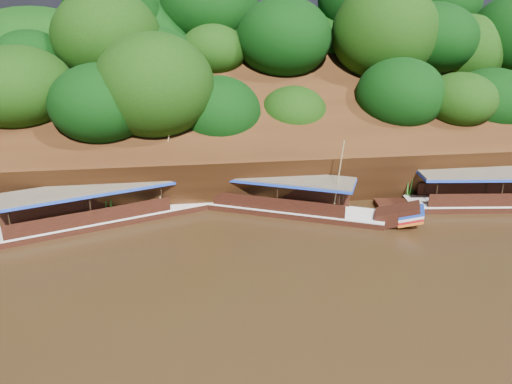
% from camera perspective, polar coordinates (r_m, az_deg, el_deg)
% --- Properties ---
extents(ground, '(160.00, 160.00, 0.00)m').
position_cam_1_polar(ground, '(26.26, 9.95, -9.32)').
color(ground, black).
rests_on(ground, ground).
extents(riverbank, '(120.00, 30.06, 19.40)m').
position_cam_1_polar(riverbank, '(46.28, 1.75, 6.76)').
color(riverbank, black).
rests_on(riverbank, ground).
extents(boat_1, '(13.87, 7.78, 5.94)m').
position_cam_1_polar(boat_1, '(32.87, 5.36, -1.65)').
color(boat_1, black).
rests_on(boat_1, ground).
extents(boat_2, '(15.79, 7.36, 5.94)m').
position_cam_1_polar(boat_2, '(33.07, -15.70, -2.21)').
color(boat_2, black).
rests_on(boat_2, ground).
extents(reeds, '(48.03, 2.27, 2.26)m').
position_cam_1_polar(reeds, '(33.82, 1.62, -0.27)').
color(reeds, '#236D1B').
rests_on(reeds, ground).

